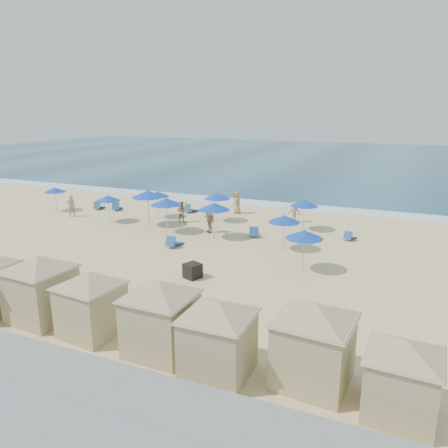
{
  "coord_description": "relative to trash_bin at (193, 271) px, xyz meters",
  "views": [
    {
      "loc": [
        12.67,
        -21.04,
        8.24
      ],
      "look_at": [
        2.23,
        3.0,
        1.35
      ],
      "focal_mm": 35.0,
      "sensor_mm": 36.0,
      "label": 1
    }
  ],
  "objects": [
    {
      "name": "umbrella_2",
      "position": [
        -7.74,
        7.95,
        1.95
      ],
      "size": [
        2.36,
        2.36,
        2.68
      ],
      "color": "#A5A8AD",
      "rests_on": "ground"
    },
    {
      "name": "beach_chair_5",
      "position": [
        6.33,
        9.96,
        -0.15
      ],
      "size": [
        0.78,
        1.27,
        0.65
      ],
      "color": "#254C88",
      "rests_on": "ground"
    },
    {
      "name": "trash_bin",
      "position": [
        0.0,
        0.0,
        0.0
      ],
      "size": [
        0.98,
        0.98,
        0.75
      ],
      "primitive_type": "cube",
      "rotation": [
        0.0,
        0.0,
        -0.39
      ],
      "color": "black",
      "rests_on": "ground"
    },
    {
      "name": "ground",
      "position": [
        -2.99,
        2.73,
        -0.38
      ],
      "size": [
        160.0,
        160.0,
        0.0
      ],
      "primitive_type": "plane",
      "color": "beige",
      "rests_on": "ground"
    },
    {
      "name": "umbrella_0",
      "position": [
        -17.43,
        8.85,
        1.41
      ],
      "size": [
        1.81,
        1.81,
        2.06
      ],
      "color": "#A5A8AD",
      "rests_on": "ground"
    },
    {
      "name": "beachgoer_0",
      "position": [
        -14.82,
        7.77,
        0.49
      ],
      "size": [
        0.7,
        0.75,
        1.72
      ],
      "primitive_type": "imported",
      "rotation": [
        0.0,
        0.0,
        4.08
      ],
      "color": "tan",
      "rests_on": "ground"
    },
    {
      "name": "umbrella_6",
      "position": [
        -3.61,
        11.02,
        1.57
      ],
      "size": [
        1.97,
        1.97,
        2.24
      ],
      "color": "#A5A8AD",
      "rests_on": "ground"
    },
    {
      "name": "beach_chair_3",
      "position": [
        -3.47,
        4.13,
        -0.11
      ],
      "size": [
        0.63,
        1.4,
        0.77
      ],
      "color": "#254C88",
      "rests_on": "ground"
    },
    {
      "name": "umbrella_3",
      "position": [
        -8.41,
        10.3,
        1.49
      ],
      "size": [
        1.89,
        1.89,
        2.15
      ],
      "color": "#A5A8AD",
      "rests_on": "ground"
    },
    {
      "name": "cabana_4",
      "position": [
        4.57,
        -7.01,
        1.2
      ],
      "size": [
        4.4,
        4.4,
        2.76
      ],
      "color": "tan",
      "rests_on": "ground"
    },
    {
      "name": "beachgoer_3",
      "position": [
        1.8,
        13.06,
        0.41
      ],
      "size": [
        1.16,
        0.92,
        1.57
      ],
      "primitive_type": "imported",
      "rotation": [
        0.0,
        0.0,
        3.53
      ],
      "color": "tan",
      "rests_on": "ground"
    },
    {
      "name": "beachgoer_4",
      "position": [
        -3.2,
        14.02,
        0.54
      ],
      "size": [
        1.06,
        0.95,
        1.83
      ],
      "primitive_type": "imported",
      "rotation": [
        0.0,
        0.0,
        5.76
      ],
      "color": "tan",
      "rests_on": "ground"
    },
    {
      "name": "surf_line",
      "position": [
        -2.99,
        18.23,
        -0.34
      ],
      "size": [
        160.0,
        2.5,
        0.08
      ],
      "primitive_type": "cube",
      "color": "white",
      "rests_on": "ground"
    },
    {
      "name": "cabana_5",
      "position": [
        7.45,
        -6.3,
        1.3
      ],
      "size": [
        4.66,
        4.66,
        2.93
      ],
      "color": "tan",
      "rests_on": "ground"
    },
    {
      "name": "umbrella_9",
      "position": [
        4.86,
        3.23,
        1.61
      ],
      "size": [
        2.01,
        2.01,
        2.28
      ],
      "color": "#A5A8AD",
      "rests_on": "ground"
    },
    {
      "name": "cabana_3",
      "position": [
        2.23,
        -6.61,
        1.28
      ],
      "size": [
        4.6,
        4.6,
        2.89
      ],
      "color": "tan",
      "rests_on": "ground"
    },
    {
      "name": "umbrella_5",
      "position": [
        -1.96,
        6.87,
        1.76
      ],
      "size": [
        2.16,
        2.16,
        2.46
      ],
      "color": "#A5A8AD",
      "rests_on": "ground"
    },
    {
      "name": "beachgoer_1",
      "position": [
        -5.99,
        9.71,
        0.43
      ],
      "size": [
        0.81,
        0.65,
        1.6
      ],
      "primitive_type": "imported",
      "rotation": [
        0.0,
        0.0,
        3.2
      ],
      "color": "tan",
      "rests_on": "ground"
    },
    {
      "name": "umbrella_7",
      "position": [
        2.94,
        6.24,
        1.55
      ],
      "size": [
        1.95,
        1.95,
        2.22
      ],
      "color": "#A5A8AD",
      "rests_on": "ground"
    },
    {
      "name": "beach_chair_0",
      "position": [
        -14.58,
        10.74,
        -0.13
      ],
      "size": [
        0.9,
        1.4,
        0.71
      ],
      "color": "#254C88",
      "rests_on": "ground"
    },
    {
      "name": "beach_chair_1",
      "position": [
        -12.95,
        11.07,
        -0.11
      ],
      "size": [
        1.09,
        1.5,
        0.76
      ],
      "color": "#254C88",
      "rests_on": "ground"
    },
    {
      "name": "beach_chair_2",
      "position": [
        -6.89,
        12.85,
        -0.11
      ],
      "size": [
        1.04,
        1.52,
        0.77
      ],
      "color": "#254C88",
      "rests_on": "ground"
    },
    {
      "name": "beachgoer_2",
      "position": [
        -2.82,
        7.93,
        0.57
      ],
      "size": [
        1.16,
        1.03,
        1.88
      ],
      "primitive_type": "imported",
      "rotation": [
        0.0,
        0.0,
        5.65
      ],
      "color": "tan",
      "rests_on": "ground"
    },
    {
      "name": "cabana_2",
      "position": [
        -0.83,
        -6.56,
        1.17
      ],
      "size": [
        4.28,
        4.28,
        2.7
      ],
      "color": "tan",
      "rests_on": "ground"
    },
    {
      "name": "umbrella_8",
      "position": [
        2.99,
        11.14,
        1.56
      ],
      "size": [
        1.96,
        1.96,
        2.23
      ],
      "color": "#A5A8AD",
      "rests_on": "ground"
    },
    {
      "name": "beach_chair_4",
      "position": [
        0.34,
        8.22,
        -0.11
      ],
      "size": [
        1.06,
        1.51,
        0.76
      ],
      "color": "#254C88",
      "rests_on": "ground"
    },
    {
      "name": "ocean",
      "position": [
        -2.99,
        57.73,
        -0.35
      ],
      "size": [
        160.0,
        80.0,
        0.06
      ],
      "primitive_type": "cube",
      "color": "navy",
      "rests_on": "ground"
    },
    {
      "name": "umbrella_1",
      "position": [
        -11.01,
        7.56,
        1.45
      ],
      "size": [
        1.85,
        1.85,
        2.11
      ],
      "color": "#A5A8AD",
      "rests_on": "ground"
    },
    {
      "name": "cabana_1",
      "position": [
        -3.46,
        -6.4,
        1.32
      ],
      "size": [
        4.71,
        4.71,
        2.96
      ],
      "color": "tan",
      "rests_on": "ground"
    },
    {
      "name": "cabana_6",
      "position": [
        9.99,
        -6.83,
        1.07
      ],
      "size": [
        4.03,
        4.03,
        2.53
      ],
      "color": "tan",
      "rests_on": "ground"
    },
    {
      "name": "umbrella_4",
      "position": [
        -5.55,
        6.83,
        1.79
      ],
      "size": [
        2.19,
        2.19,
        2.49
      ],
      "color": "#A5A8AD",
      "rests_on": "ground"
    }
  ]
}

